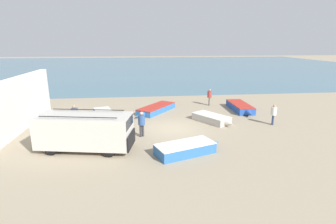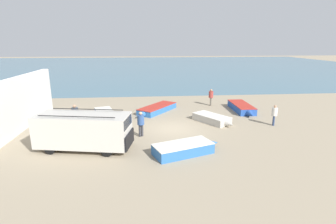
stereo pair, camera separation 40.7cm
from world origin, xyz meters
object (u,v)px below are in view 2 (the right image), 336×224
Objects in this scene: fisherman_3 at (75,114)px; fisherman_1 at (141,122)px; fishing_rowboat_1 at (213,119)px; parked_van at (84,130)px; fishing_rowboat_4 at (156,109)px; fisherman_0 at (274,113)px; fisherman_2 at (211,96)px; fishing_rowboat_0 at (185,148)px; fishing_rowboat_2 at (105,114)px; fishing_rowboat_3 at (242,108)px.

fisherman_1 is at bearing 40.51° from fisherman_3.
parked_van is at bearing -96.52° from fishing_rowboat_1.
fisherman_1 is (-1.35, -6.36, 0.77)m from fishing_rowboat_4.
fisherman_0 is 7.53m from fisherman_2.
fisherman_2 is at bearing -68.24° from fisherman_1.
fisherman_2 is (6.92, 8.33, -0.04)m from fisherman_1.
fisherman_3 is (-7.36, 5.17, 0.78)m from fishing_rowboat_0.
fisherman_2 reaches higher than fishing_rowboat_0.
fishing_rowboat_1 is 0.85× the size of fishing_rowboat_2.
fisherman_0 is at bearing 41.67° from fishing_rowboat_1.
fishing_rowboat_1 is at bearing -172.37° from fisherman_0.
parked_van is 3.44× the size of fisherman_2.
fisherman_1 is at bearing -97.88° from fishing_rowboat_1.
fisherman_3 is at bearing -18.16° from fishing_rowboat_4.
fisherman_0 is (13.18, -3.16, 0.64)m from fishing_rowboat_2.
fishing_rowboat_0 is at bearing -126.30° from fisherman_0.
fisherman_2 is at bearing 48.90° from fishing_rowboat_0.
fisherman_3 is at bearing 124.83° from fishing_rowboat_0.
fisherman_2 is at bearing 137.77° from fisherman_0.
fisherman_3 is at bearing -120.09° from fishing_rowboat_1.
fishing_rowboat_3 is 2.65× the size of fisherman_3.
fishing_rowboat_1 is 1.97× the size of fisherman_3.
fisherman_1 is at bearing 109.65° from fishing_rowboat_0.
fisherman_1 is at bearing -148.95° from fisherman_0.
parked_van reaches higher than fisherman_3.
fishing_rowboat_2 is 13.56m from fisherman_0.
fisherman_0 reaches higher than fishing_rowboat_3.
fisherman_0 is 14.95m from fisherman_3.
fisherman_1 is 5.25m from fisherman_3.
fisherman_2 reaches higher than fishing_rowboat_1.
fishing_rowboat_0 is 2.30× the size of fisherman_3.
fisherman_2 is (-3.21, 6.81, 0.04)m from fisherman_0.
fisherman_2 is 0.92× the size of fisherman_3.
fisherman_0 is 0.92× the size of fisherman_1.
fishing_rowboat_2 is 2.52× the size of fisherman_2.
fishing_rowboat_4 is 6.55m from fisherman_1.
parked_van is at bearing -57.02° from fishing_rowboat_3.
fisherman_0 is at bearing 12.35° from fishing_rowboat_3.
fishing_rowboat_0 is 6.56m from fishing_rowboat_1.
fishing_rowboat_3 is 1.01× the size of fishing_rowboat_4.
fisherman_0 is at bearing -121.44° from fishing_rowboat_2.
fisherman_0 is (4.47, -1.19, 0.67)m from fishing_rowboat_1.
fishing_rowboat_3 is 2.89× the size of fisherman_2.
parked_van is at bearing 148.20° from fishing_rowboat_0.
fisherman_3 is (-14.94, 0.58, 0.13)m from fisherman_0.
fisherman_1 reaches higher than fisherman_2.
fishing_rowboat_0 is at bearing 29.03° from fisherman_3.
fishing_rowboat_3 is (12.59, 7.77, -0.87)m from parked_van.
fishing_rowboat_3 is at bearing -85.91° from fisherman_1.
fishing_rowboat_0 is 12.22m from fisherman_2.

